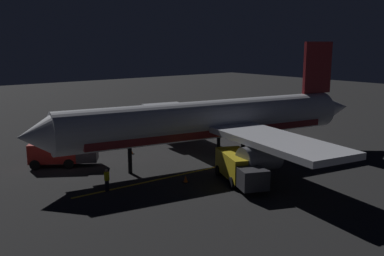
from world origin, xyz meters
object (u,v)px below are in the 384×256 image
(ground_crew_worker, at_px, (107,180))
(traffic_cone_near_right, at_px, (186,179))
(airliner, at_px, (214,121))
(traffic_cone_near_left, at_px, (131,151))
(catering_truck, at_px, (240,168))
(baggage_truck, at_px, (61,154))

(ground_crew_worker, distance_m, traffic_cone_near_right, 6.30)
(airliner, xyz_separation_m, traffic_cone_near_left, (7.31, 4.72, -3.60))
(catering_truck, bearing_deg, traffic_cone_near_left, 7.99)
(baggage_truck, distance_m, traffic_cone_near_right, 12.35)
(airliner, height_order, traffic_cone_near_left, airliner)
(ground_crew_worker, bearing_deg, baggage_truck, 0.07)
(traffic_cone_near_right, bearing_deg, catering_truck, -131.65)
(airliner, distance_m, ground_crew_worker, 12.37)
(airliner, distance_m, baggage_truck, 14.33)
(baggage_truck, xyz_separation_m, ground_crew_worker, (-8.70, -0.01, -0.27))
(ground_crew_worker, distance_m, traffic_cone_near_left, 11.24)
(catering_truck, xyz_separation_m, traffic_cone_near_right, (2.87, 3.23, -0.97))
(traffic_cone_near_left, xyz_separation_m, traffic_cone_near_right, (-10.68, 1.32, 0.00))
(baggage_truck, distance_m, catering_truck, 16.44)
(catering_truck, distance_m, traffic_cone_near_right, 4.43)
(airliner, relative_size, traffic_cone_near_left, 62.92)
(traffic_cone_near_left, height_order, traffic_cone_near_right, same)
(baggage_truck, bearing_deg, traffic_cone_near_right, -151.28)
(airliner, xyz_separation_m, baggage_truck, (7.43, 11.96, -2.69))
(ground_crew_worker, bearing_deg, traffic_cone_near_left, -40.12)
(airliner, bearing_deg, traffic_cone_near_right, 119.14)
(airliner, distance_m, traffic_cone_near_left, 9.42)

